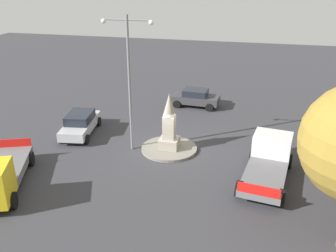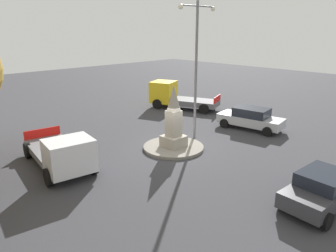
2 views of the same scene
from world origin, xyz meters
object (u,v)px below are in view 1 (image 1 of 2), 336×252
car_dark_grey_near_island (195,98)px  truck_white_passing (269,159)px  monument (169,125)px  streetlamp (129,73)px  car_silver_waiting (80,123)px

car_dark_grey_near_island → truck_white_passing: bearing=120.0°
monument → streetlamp: size_ratio=0.43×
car_silver_waiting → car_dark_grey_near_island: bearing=-132.4°
monument → car_dark_grey_near_island: (-0.23, -8.47, -0.94)m
truck_white_passing → monument: bearing=-14.8°
car_dark_grey_near_island → car_silver_waiting: (6.79, 7.45, 0.03)m
monument → car_dark_grey_near_island: monument is taller
car_silver_waiting → truck_white_passing: (-12.60, 2.61, 0.15)m
monument → car_silver_waiting: (6.56, -1.02, -0.92)m
car_dark_grey_near_island → truck_white_passing: (-5.81, 10.06, 0.17)m
monument → car_dark_grey_near_island: 8.53m
car_dark_grey_near_island → monument: bearing=88.4°
car_dark_grey_near_island → car_silver_waiting: 10.08m
car_dark_grey_near_island → car_silver_waiting: size_ratio=0.86×
car_dark_grey_near_island → truck_white_passing: truck_white_passing is taller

